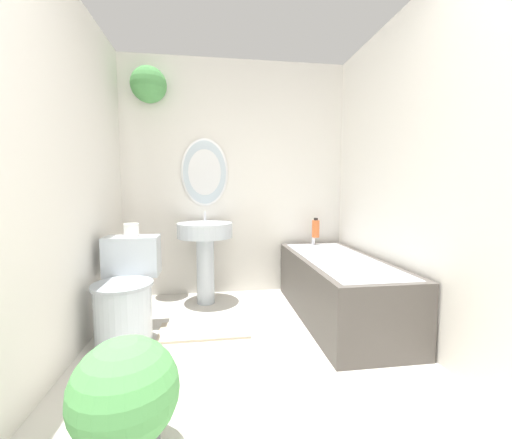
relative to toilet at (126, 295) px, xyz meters
name	(u,v)px	position (x,y,z in m)	size (l,w,h in m)	color
wall_back	(227,170)	(0.78, 0.98, 0.96)	(2.40, 0.33, 2.40)	silver
wall_left	(45,169)	(-0.30, -0.41, 0.87)	(0.06, 2.86, 2.40)	silver
wall_right	(429,172)	(2.04, -0.41, 0.87)	(0.06, 2.86, 2.40)	silver
toilet	(126,295)	(0.00, 0.00, 0.00)	(0.41, 0.61, 0.73)	silver
pedestal_sink	(205,243)	(0.55, 0.66, 0.26)	(0.52, 0.52, 0.87)	silver
bathtub	(338,287)	(1.67, 0.15, -0.06)	(0.65, 1.53, 0.59)	#4C4742
shampoo_bottle	(316,228)	(1.69, 0.81, 0.36)	(0.08, 0.08, 0.20)	#DB6633
potted_plant	(125,397)	(0.28, -1.10, -0.05)	(0.42, 0.42, 0.51)	#47474C
bath_mat	(205,330)	(0.55, 0.03, -0.32)	(0.68, 0.33, 0.02)	#B7A88E
toilet_paper_roll	(131,230)	(0.00, 0.21, 0.45)	(0.11, 0.11, 0.10)	white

